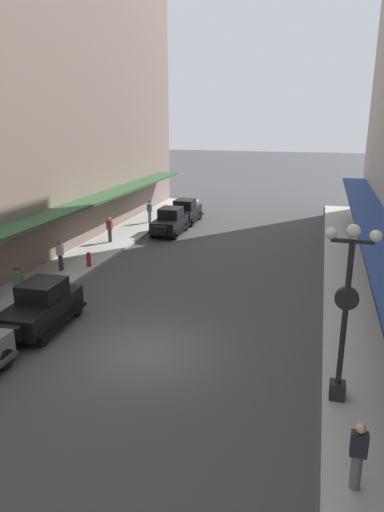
{
  "coord_description": "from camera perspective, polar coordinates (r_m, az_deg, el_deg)",
  "views": [
    {
      "loc": [
        5.49,
        -13.69,
        7.96
      ],
      "look_at": [
        0.0,
        6.0,
        1.8
      ],
      "focal_mm": 32.48,
      "sensor_mm": 36.0,
      "label": 1
    }
  ],
  "objects": [
    {
      "name": "sidewalk_right",
      "position": [
        15.93,
        21.31,
        -14.18
      ],
      "size": [
        3.0,
        60.0,
        0.15
      ],
      "primitive_type": "cube",
      "color": "#B7B5AD",
      "rests_on": "ground"
    },
    {
      "name": "fire_hydrant",
      "position": [
        25.7,
        -12.61,
        -0.38
      ],
      "size": [
        0.24,
        0.24,
        0.82
      ],
      "color": "#B21E19",
      "rests_on": "sidewalk_left"
    },
    {
      "name": "lamp_post_with_clock",
      "position": [
        13.36,
        18.42,
        -6.01
      ],
      "size": [
        1.42,
        0.44,
        5.16
      ],
      "color": "black",
      "rests_on": "sidewalk_right"
    },
    {
      "name": "parked_car_1",
      "position": [
        19.03,
        -18.11,
        -5.75
      ],
      "size": [
        2.3,
        4.32,
        1.84
      ],
      "color": "black",
      "rests_on": "ground"
    },
    {
      "name": "pedestrian_4",
      "position": [
        35.75,
        -5.25,
        5.5
      ],
      "size": [
        0.36,
        0.28,
        1.67
      ],
      "color": "slate",
      "rests_on": "sidewalk_left"
    },
    {
      "name": "pedestrian_0",
      "position": [
        11.39,
        19.74,
        -22.13
      ],
      "size": [
        0.36,
        0.24,
        1.64
      ],
      "color": "slate",
      "rests_on": "sidewalk_right"
    },
    {
      "name": "pedestrian_3",
      "position": [
        21.15,
        -20.52,
        -3.52
      ],
      "size": [
        0.36,
        0.28,
        1.67
      ],
      "color": "slate",
      "rests_on": "sidewalk_left"
    },
    {
      "name": "pedestrian_1",
      "position": [
        25.3,
        -15.92,
        0.11
      ],
      "size": [
        0.36,
        0.24,
        1.64
      ],
      "color": "#2D2D33",
      "rests_on": "sidewalk_left"
    },
    {
      "name": "pedestrian_2",
      "position": [
        30.4,
        -10.11,
        3.26
      ],
      "size": [
        0.36,
        0.24,
        1.64
      ],
      "color": "#2D2D33",
      "rests_on": "sidewalk_left"
    },
    {
      "name": "ground_plane",
      "position": [
        16.76,
        -5.64,
        -11.68
      ],
      "size": [
        200.0,
        200.0,
        0.0
      ],
      "primitive_type": "plane",
      "color": "#424244"
    },
    {
      "name": "parked_car_2",
      "position": [
        36.3,
        -0.79,
        5.63
      ],
      "size": [
        2.21,
        4.28,
        1.84
      ],
      "color": "black",
      "rests_on": "ground"
    },
    {
      "name": "parked_car_0",
      "position": [
        32.63,
        -2.74,
        4.34
      ],
      "size": [
        2.19,
        4.28,
        1.84
      ],
      "color": "black",
      "rests_on": "ground"
    }
  ]
}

